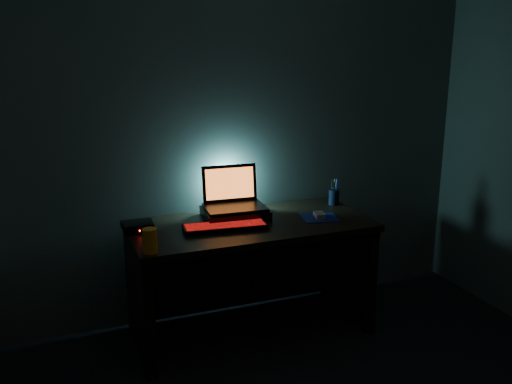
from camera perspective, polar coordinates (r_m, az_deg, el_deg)
room at (r=2.04m, az=15.79°, el=-2.98°), size 3.50×4.00×2.50m
desk at (r=3.69m, az=-0.83°, el=-6.65°), size 1.50×0.70×0.75m
riser at (r=3.64m, az=-2.11°, el=-2.15°), size 0.42×0.33×0.06m
laptop at (r=3.66m, az=-2.33°, el=-0.58°), size 0.40×0.31×0.26m
keyboard at (r=3.44m, az=-3.12°, el=-3.47°), size 0.52×0.21×0.03m
mousepad at (r=3.67m, az=6.36°, el=-2.55°), size 0.26×0.24×0.00m
mouse at (r=3.66m, az=6.37°, el=-2.30°), size 0.08×0.11×0.03m
pen_cup at (r=3.96m, az=7.80°, el=-0.49°), size 0.08×0.08×0.11m
juice_glass at (r=3.10m, az=-10.56°, el=-4.81°), size 0.10×0.10×0.13m
router at (r=3.45m, az=-11.69°, el=-3.45°), size 0.18×0.15×0.06m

